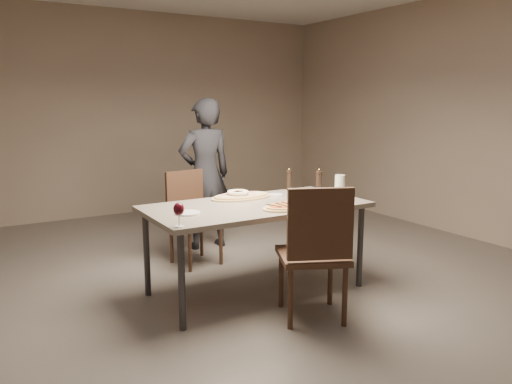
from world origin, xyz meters
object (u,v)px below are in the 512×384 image
dining_table (256,211)px  chair_near (316,246)px  ham_pizza (241,196)px  carafe (340,185)px  zucchini_pizza (293,206)px  pepper_mill_left (319,182)px  bread_basket (238,194)px  chair_far (191,212)px  diner (205,174)px

dining_table → chair_near: chair_near is taller
dining_table → ham_pizza: bearing=86.3°
dining_table → carafe: bearing=-4.7°
dining_table → zucchini_pizza: size_ratio=3.37×
ham_pizza → chair_near: bearing=-85.6°
carafe → dining_table: bearing=175.3°
dining_table → pepper_mill_left: size_ratio=7.66×
zucchini_pizza → bread_basket: bearing=91.2°
zucchini_pizza → carafe: 0.69m
zucchini_pizza → chair_far: chair_far is taller
ham_pizza → diner: size_ratio=0.35×
ham_pizza → chair_near: chair_near is taller
ham_pizza → diner: diner is taller
ham_pizza → diner: bearing=83.4°
bread_basket → chair_near: chair_near is taller
carafe → chair_far: 1.49m
ham_pizza → chair_far: (-0.17, 0.72, -0.26)m
zucchini_pizza → carafe: (0.66, 0.21, 0.08)m
zucchini_pizza → chair_near: (-0.12, -0.45, -0.20)m
diner → dining_table: bearing=84.3°
ham_pizza → carafe: (0.81, -0.35, 0.08)m
dining_table → ham_pizza: 0.29m
bread_basket → pepper_mill_left: pepper_mill_left is taller
chair_far → carafe: bearing=125.1°
ham_pizza → bread_basket: size_ratio=2.97×
dining_table → chair_far: 1.03m
dining_table → bread_basket: (-0.01, 0.28, 0.10)m
bread_basket → chair_far: chair_far is taller
bread_basket → diner: bearing=79.5°
dining_table → bread_basket: size_ratio=9.47×
ham_pizza → diner: 1.12m
dining_table → diner: diner is taller
chair_near → bread_basket: bearing=118.1°
bread_basket → diner: (0.20, 1.10, 0.02)m
zucchini_pizza → chair_near: chair_near is taller
bread_basket → chair_far: size_ratio=0.21×
dining_table → carafe: (0.83, -0.07, 0.15)m
zucchini_pizza → diner: diner is taller
carafe → chair_near: (-0.77, -0.66, -0.28)m
pepper_mill_left → bread_basket: bearing=163.5°
pepper_mill_left → diner: diner is taller
zucchini_pizza → carafe: carafe is taller
chair_near → diner: size_ratio=0.63×
dining_table → chair_near: (0.06, -0.73, -0.13)m
pepper_mill_left → chair_near: (-0.65, -0.80, -0.29)m
ham_pizza → pepper_mill_left: 0.72m
bread_basket → ham_pizza: bearing=-2.7°
pepper_mill_left → carafe: bearing=-47.0°
dining_table → chair_near: size_ratio=1.78×
zucchini_pizza → chair_far: bearing=87.1°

